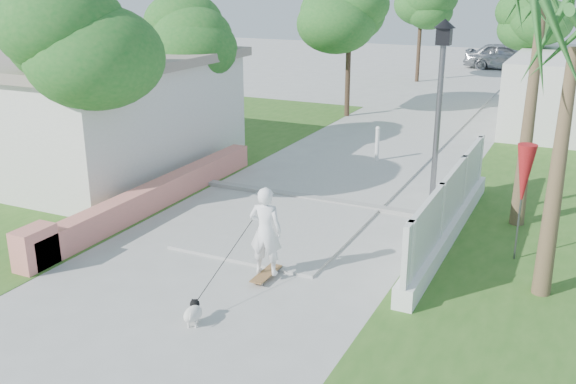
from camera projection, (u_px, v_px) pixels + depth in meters
The scene contains 20 objects.
ground at pixel (176, 309), 10.61m from camera, with size 90.00×90.00×0.00m, color #B7B7B2.
path_strip at pixel (444, 104), 27.71m from camera, with size 3.20×36.00×0.06m, color #B7B7B2.
curb at pixel (318, 199), 15.73m from camera, with size 6.50×0.25×0.10m, color #999993.
grass_left at pixel (139, 151), 20.32m from camera, with size 8.00×20.00×0.01m, color #31611E.
pink_wall at pixel (146, 200), 14.90m from camera, with size 0.45×8.20×0.80m.
house_left at pixel (64, 108), 18.50m from camera, with size 8.40×7.40×3.23m.
lattice_fence at pixel (450, 214), 13.33m from camera, with size 0.35×7.00×1.50m.
street_lamp at pixel (438, 118), 13.36m from camera, with size 0.44×0.44×4.44m.
bollard at pixel (377, 143), 18.90m from camera, with size 0.14×0.14×1.09m.
patio_umbrella at pixel (524, 176), 11.96m from camera, with size 0.36×0.36×2.30m.
tree_left_near at pixel (74, 46), 13.78m from camera, with size 3.60×3.60×5.28m.
tree_left_mid at pixel (182, 39), 19.00m from camera, with size 3.20×3.20×4.85m.
tree_path_left at pixel (350, 17), 24.29m from camera, with size 3.40×3.40×5.23m.
tree_path_right at pixel (533, 24), 25.28m from camera, with size 3.00×3.00×4.79m.
tree_path_far at pixel (422, 7), 32.77m from camera, with size 3.20×3.20×5.17m.
palm_far at pixel (541, 16), 12.87m from camera, with size 1.80×1.80×5.30m.
palm_near at pixel (572, 63), 9.89m from camera, with size 1.80×1.80×4.70m.
skateboarder at pixel (261, 235), 11.34m from camera, with size 0.65×2.22×1.75m.
dog at pixel (193, 312), 10.10m from camera, with size 0.37×0.51×0.37m.
parked_car at pixel (506, 56), 37.89m from camera, with size 1.91×4.74×1.62m, color #9C9FA3.
Camera 1 is at (5.76, -7.72, 5.20)m, focal length 40.00 mm.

